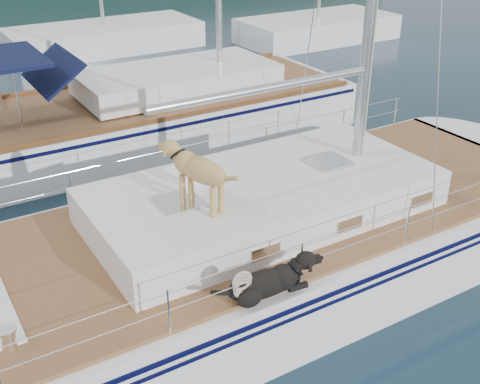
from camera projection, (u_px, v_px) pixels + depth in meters
ground at (219, 296)px, 9.34m from camera, size 120.00×120.00×0.00m
main_sailboat at (224, 258)px, 9.07m from camera, size 12.00×3.88×14.01m
neighbor_sailboat at (139, 118)px, 14.67m from camera, size 11.00×3.50×13.30m
bg_boat_center at (105, 38)px, 23.16m from camera, size 7.20×3.00×11.65m
bg_boat_east at (317, 29)px, 24.58m from camera, size 6.40×3.00×11.65m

